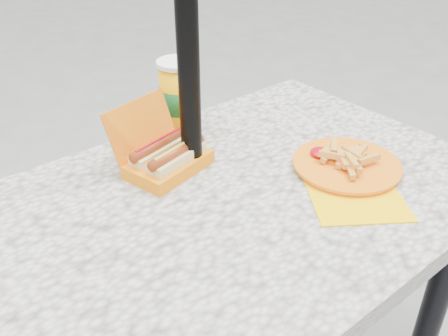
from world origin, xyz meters
TOP-DOWN VIEW (x-y plane):
  - picnic_table at (0.00, 0.00)m, footprint 1.20×0.80m
  - umbrella_pole at (0.00, 0.16)m, footprint 0.05×0.05m
  - hotdog_box at (-0.06, 0.19)m, footprint 0.23×0.21m
  - fries_plate at (0.27, -0.09)m, footprint 0.35×0.36m
  - soda_cup at (0.08, 0.32)m, footprint 0.11×0.11m

SIDE VIEW (x-z plane):
  - picnic_table at x=0.00m, z-range 0.27..1.02m
  - fries_plate at x=0.27m, z-range 0.74..0.79m
  - hotdog_box at x=-0.06m, z-range 0.71..0.86m
  - soda_cup at x=0.08m, z-range 0.75..0.96m
  - umbrella_pole at x=0.00m, z-range 0.00..2.20m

